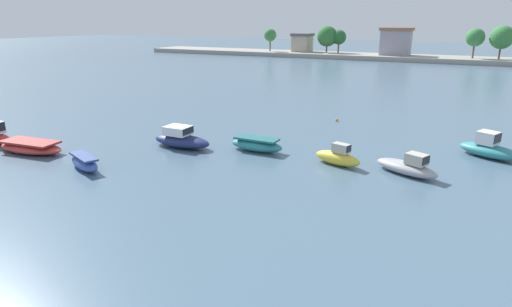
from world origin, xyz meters
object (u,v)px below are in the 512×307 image
(moored_boat_6, at_px, (408,167))
(moored_boat_3, at_px, (181,139))
(moored_boat_4, at_px, (257,145))
(moored_boat_5, at_px, (338,157))
(moored_boat_1, at_px, (31,147))
(mooring_buoy_1, at_px, (337,120))
(moored_boat_2, at_px, (84,163))
(moored_boat_7, at_px, (490,149))

(moored_boat_6, bearing_deg, moored_boat_3, -151.53)
(moored_boat_4, xyz_separation_m, moored_boat_5, (6.16, -0.34, 0.06))
(moored_boat_1, bearing_deg, moored_boat_5, 13.30)
(moored_boat_4, relative_size, moored_boat_5, 1.17)
(moored_boat_5, bearing_deg, moored_boat_3, -158.53)
(moored_boat_4, distance_m, mooring_buoy_1, 12.24)
(moored_boat_3, bearing_deg, moored_boat_1, -145.88)
(moored_boat_6, bearing_deg, moored_boat_5, -154.29)
(moored_boat_2, relative_size, moored_boat_7, 0.79)
(moored_boat_1, relative_size, moored_boat_6, 1.27)
(moored_boat_3, relative_size, moored_boat_6, 1.10)
(moored_boat_1, distance_m, moored_boat_6, 25.87)
(moored_boat_3, bearing_deg, mooring_buoy_1, 59.81)
(moored_boat_7, bearing_deg, mooring_buoy_1, 179.26)
(moored_boat_3, bearing_deg, moored_boat_5, 6.06)
(moored_boat_1, xyz_separation_m, moored_boat_7, (29.23, 13.77, 0.20))
(moored_boat_6, bearing_deg, mooring_buoy_1, 146.81)
(moored_boat_1, bearing_deg, moored_boat_2, -13.99)
(moored_boat_5, xyz_separation_m, moored_boat_6, (4.34, 0.21, -0.04))
(moored_boat_2, xyz_separation_m, moored_boat_4, (7.93, 8.55, 0.03))
(moored_boat_3, xyz_separation_m, moored_boat_7, (20.46, 7.72, -0.00))
(moored_boat_6, bearing_deg, moored_boat_4, -157.79)
(moored_boat_5, bearing_deg, moored_boat_6, 17.69)
(moored_boat_1, distance_m, moored_boat_5, 21.69)
(moored_boat_2, bearing_deg, moored_boat_3, 91.84)
(moored_boat_2, bearing_deg, moored_boat_1, -165.80)
(moored_boat_1, xyz_separation_m, moored_boat_3, (8.77, 6.05, 0.20))
(moored_boat_1, xyz_separation_m, moored_boat_6, (24.73, 7.60, 0.08))
(moored_boat_4, height_order, moored_boat_5, moored_boat_5)
(moored_boat_4, xyz_separation_m, moored_boat_7, (14.99, 6.04, 0.13))
(moored_boat_2, xyz_separation_m, moored_boat_6, (18.42, 8.42, 0.05))
(moored_boat_7, height_order, mooring_buoy_1, moored_boat_7)
(moored_boat_2, relative_size, mooring_buoy_1, 13.14)
(moored_boat_6, height_order, moored_boat_7, moored_boat_7)
(moored_boat_1, relative_size, moored_boat_7, 1.21)
(moored_boat_4, distance_m, moored_boat_6, 10.49)
(moored_boat_7, relative_size, mooring_buoy_1, 16.67)
(moored_boat_5, distance_m, moored_boat_6, 4.34)
(moored_boat_4, xyz_separation_m, mooring_buoy_1, (2.34, 12.01, -0.34))
(moored_boat_6, bearing_deg, moored_boat_2, -132.51)
(moored_boat_3, bearing_deg, moored_boat_6, 5.03)
(moored_boat_1, bearing_deg, mooring_buoy_1, 43.36)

